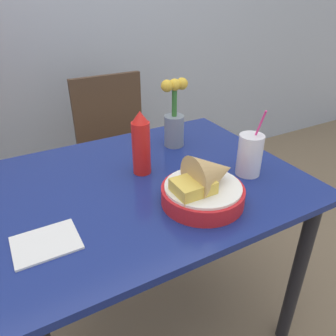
{
  "coord_description": "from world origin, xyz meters",
  "views": [
    {
      "loc": [
        -0.4,
        -0.86,
        1.29
      ],
      "look_at": [
        0.04,
        -0.06,
        0.78
      ],
      "focal_mm": 35.0,
      "sensor_mm": 36.0,
      "label": 1
    }
  ],
  "objects_px": {
    "ketchup_bottle": "(142,144)",
    "flower_vase": "(174,118)",
    "chair_far_window": "(116,141)",
    "drink_cup": "(250,156)",
    "food_basket": "(206,185)"
  },
  "relations": [
    {
      "from": "food_basket",
      "to": "drink_cup",
      "type": "relative_size",
      "value": 1.05
    },
    {
      "from": "ketchup_bottle",
      "to": "flower_vase",
      "type": "xyz_separation_m",
      "value": [
        0.2,
        0.14,
        0.01
      ]
    },
    {
      "from": "ketchup_bottle",
      "to": "drink_cup",
      "type": "xyz_separation_m",
      "value": [
        0.31,
        -0.19,
        -0.04
      ]
    },
    {
      "from": "ketchup_bottle",
      "to": "flower_vase",
      "type": "relative_size",
      "value": 0.82
    },
    {
      "from": "chair_far_window",
      "to": "drink_cup",
      "type": "relative_size",
      "value": 3.71
    },
    {
      "from": "chair_far_window",
      "to": "ketchup_bottle",
      "type": "distance_m",
      "value": 0.8
    },
    {
      "from": "drink_cup",
      "to": "flower_vase",
      "type": "relative_size",
      "value": 0.87
    },
    {
      "from": "chair_far_window",
      "to": "food_basket",
      "type": "height_order",
      "value": "food_basket"
    },
    {
      "from": "chair_far_window",
      "to": "flower_vase",
      "type": "relative_size",
      "value": 3.22
    },
    {
      "from": "ketchup_bottle",
      "to": "flower_vase",
      "type": "height_order",
      "value": "flower_vase"
    },
    {
      "from": "food_basket",
      "to": "ketchup_bottle",
      "type": "xyz_separation_m",
      "value": [
        -0.09,
        0.25,
        0.05
      ]
    },
    {
      "from": "chair_far_window",
      "to": "food_basket",
      "type": "bearing_deg",
      "value": -94.45
    },
    {
      "from": "food_basket",
      "to": "drink_cup",
      "type": "distance_m",
      "value": 0.24
    },
    {
      "from": "drink_cup",
      "to": "flower_vase",
      "type": "height_order",
      "value": "flower_vase"
    },
    {
      "from": "chair_far_window",
      "to": "ketchup_bottle",
      "type": "bearing_deg",
      "value": -102.7
    }
  ]
}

